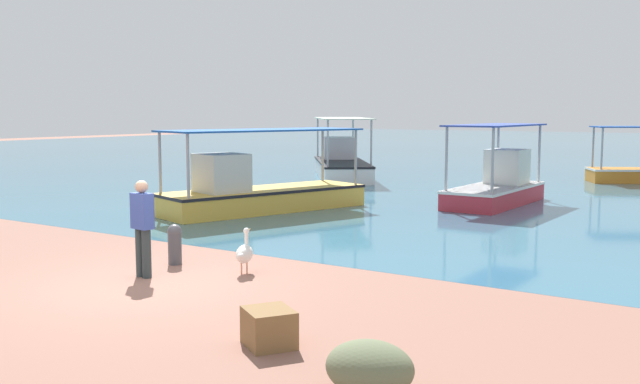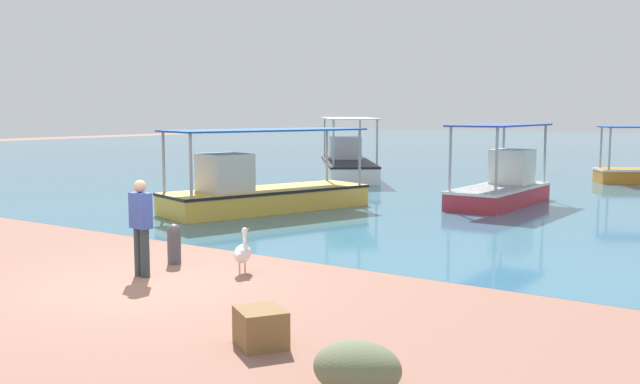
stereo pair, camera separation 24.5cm
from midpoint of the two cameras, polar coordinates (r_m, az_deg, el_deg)
The scene contains 9 objects.
ground at distance 12.30m, azimuth -14.54°, elevation -7.20°, with size 120.00×120.00×0.00m, color #8D5F50.
fishing_boat_outer at distance 22.70m, azimuth 13.70°, elevation 0.62°, with size 1.83×4.67×2.46m.
fishing_boat_center at distance 31.22m, azimuth 1.48°, elevation 2.39°, with size 5.80×6.80×2.58m.
fishing_boat_near_left at distance 20.53m, azimuth -5.41°, elevation 0.11°, with size 3.78×6.47×2.35m.
pelican at distance 12.72m, azimuth -6.61°, elevation -4.85°, with size 0.49×0.76×0.80m.
mooring_bollard at distance 13.69m, azimuth -12.05°, elevation -4.00°, with size 0.27×0.27×0.76m.
fisherman_standing at distance 12.69m, azimuth -14.55°, elevation -2.61°, with size 0.42×0.27×1.69m.
net_pile at distance 7.47m, azimuth 3.03°, elevation -13.86°, with size 0.94×0.80×0.54m, color #626A4B.
cargo_crate at distance 8.90m, azimuth -4.91°, elevation -10.76°, with size 0.61×0.55×0.46m, color brown.
Camera 1 is at (8.81, -8.05, 2.87)m, focal length 40.00 mm.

